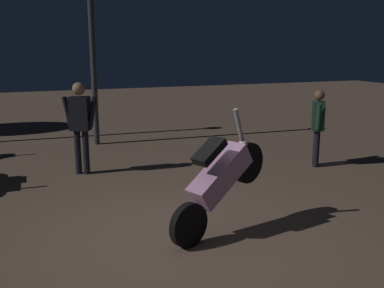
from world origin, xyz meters
TOP-DOWN VIEW (x-y plane):
  - ground_plane at (0.00, 0.00)m, footprint 40.00×40.00m
  - motorcycle_pink_foreground at (0.52, -0.08)m, footprint 1.57×0.75m
  - person_rider_beside at (-0.77, 3.41)m, footprint 0.64×0.38m
  - person_bystander_far at (3.75, 2.30)m, footprint 0.43×0.60m
  - streetlamp_far at (-0.09, 5.96)m, footprint 0.36×0.36m

SIDE VIEW (x-z plane):
  - ground_plane at x=0.00m, z-range 0.00..0.00m
  - motorcycle_pink_foreground at x=0.52m, z-range -0.07..1.56m
  - person_bystander_far at x=3.75m, z-range 0.14..1.69m
  - person_rider_beside at x=-0.77m, z-range 0.18..1.93m
  - streetlamp_far at x=-0.09m, z-range 0.69..5.95m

